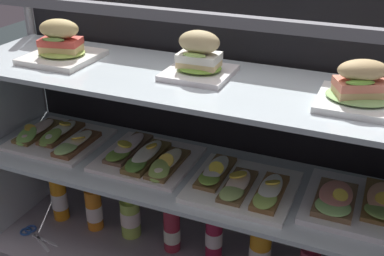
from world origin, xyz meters
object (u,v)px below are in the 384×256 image
(plated_roll_sandwich_center, at_px, (199,59))
(juice_bottle_back_right, at_px, (214,234))
(open_sandwich_tray_near_right_corner, at_px, (146,157))
(open_sandwich_tray_near_left_corner, at_px, (359,204))
(juice_bottle_back_center, at_px, (94,208))
(juice_bottle_tucked_behind, at_px, (59,195))
(juice_bottle_front_middle, at_px, (172,228))
(juice_bottle_near_post, at_px, (260,252))
(open_sandwich_tray_left_of_center, at_px, (58,137))
(juice_bottle_front_left_end, at_px, (130,216))
(kitchen_scissors, at_px, (32,233))
(plated_roll_sandwich_near_right_corner, at_px, (61,46))
(plated_roll_sandwich_near_left_corner, at_px, (360,90))
(open_sandwich_tray_center, at_px, (241,185))

(plated_roll_sandwich_center, bearing_deg, juice_bottle_back_right, 29.22)
(open_sandwich_tray_near_right_corner, height_order, juice_bottle_back_right, open_sandwich_tray_near_right_corner)
(open_sandwich_tray_near_left_corner, height_order, juice_bottle_back_center, open_sandwich_tray_near_left_corner)
(juice_bottle_tucked_behind, xyz_separation_m, juice_bottle_front_middle, (0.46, 0.01, -0.01))
(juice_bottle_tucked_behind, distance_m, juice_bottle_back_right, 0.61)
(open_sandwich_tray_near_right_corner, bearing_deg, juice_bottle_near_post, 5.59)
(open_sandwich_tray_near_left_corner, distance_m, juice_bottle_tucked_behind, 1.07)
(open_sandwich_tray_left_of_center, bearing_deg, juice_bottle_front_left_end, 10.36)
(open_sandwich_tray_near_left_corner, bearing_deg, open_sandwich_tray_near_right_corner, -179.69)
(juice_bottle_front_middle, xyz_separation_m, juice_bottle_near_post, (0.31, 0.00, 0.00))
(open_sandwich_tray_left_of_center, height_order, open_sandwich_tray_near_right_corner, open_sandwich_tray_near_right_corner)
(juice_bottle_near_post, distance_m, kitchen_scissors, 0.83)
(plated_roll_sandwich_center, distance_m, open_sandwich_tray_left_of_center, 0.61)
(open_sandwich_tray_near_left_corner, relative_size, juice_bottle_tucked_behind, 1.15)
(plated_roll_sandwich_near_right_corner, distance_m, juice_bottle_back_center, 0.61)
(plated_roll_sandwich_near_right_corner, xyz_separation_m, open_sandwich_tray_near_right_corner, (0.27, 0.01, -0.33))
(plated_roll_sandwich_near_right_corner, height_order, plated_roll_sandwich_center, plated_roll_sandwich_center)
(plated_roll_sandwich_near_left_corner, xyz_separation_m, juice_bottle_front_middle, (-0.53, 0.05, -0.61))
(open_sandwich_tray_left_of_center, xyz_separation_m, juice_bottle_back_right, (0.56, 0.05, -0.27))
(plated_roll_sandwich_center, distance_m, juice_bottle_back_center, 0.74)
(juice_bottle_tucked_behind, bearing_deg, open_sandwich_tray_center, -4.83)
(open_sandwich_tray_left_of_center, distance_m, juice_bottle_back_center, 0.30)
(open_sandwich_tray_left_of_center, bearing_deg, open_sandwich_tray_near_right_corner, -0.66)
(plated_roll_sandwich_near_right_corner, distance_m, kitchen_scissors, 0.72)
(plated_roll_sandwich_center, bearing_deg, plated_roll_sandwich_near_left_corner, -5.46)
(open_sandwich_tray_near_right_corner, bearing_deg, juice_bottle_back_right, 13.75)
(juice_bottle_back_center, bearing_deg, open_sandwich_tray_near_right_corner, -7.00)
(juice_bottle_back_right, bearing_deg, open_sandwich_tray_near_right_corner, -166.25)
(plated_roll_sandwich_center, xyz_separation_m, juice_bottle_tucked_behind, (-0.56, 0.00, -0.60))
(open_sandwich_tray_left_of_center, relative_size, open_sandwich_tray_near_right_corner, 1.00)
(plated_roll_sandwich_near_right_corner, relative_size, juice_bottle_front_left_end, 1.00)
(juice_bottle_near_post, xyz_separation_m, kitchen_scissors, (-0.81, -0.13, -0.09))
(open_sandwich_tray_center, distance_m, juice_bottle_back_center, 0.64)
(juice_bottle_back_center, bearing_deg, juice_bottle_near_post, 0.64)
(juice_bottle_back_center, bearing_deg, juice_bottle_tucked_behind, -179.48)
(plated_roll_sandwich_center, bearing_deg, plated_roll_sandwich_near_right_corner, -175.47)
(juice_bottle_back_center, distance_m, juice_bottle_front_left_end, 0.14)
(plated_roll_sandwich_near_left_corner, xyz_separation_m, open_sandwich_tray_center, (-0.27, -0.02, -0.33))
(plated_roll_sandwich_near_left_corner, height_order, open_sandwich_tray_near_right_corner, plated_roll_sandwich_near_left_corner)
(plated_roll_sandwich_center, relative_size, juice_bottle_near_post, 0.78)
(plated_roll_sandwich_near_right_corner, relative_size, plated_roll_sandwich_center, 1.13)
(plated_roll_sandwich_near_left_corner, bearing_deg, open_sandwich_tray_left_of_center, 178.86)
(open_sandwich_tray_center, relative_size, juice_bottle_front_left_end, 1.46)
(juice_bottle_near_post, bearing_deg, open_sandwich_tray_near_right_corner, -174.41)
(plated_roll_sandwich_center, distance_m, juice_bottle_front_left_end, 0.68)
(open_sandwich_tray_center, distance_m, juice_bottle_front_middle, 0.39)
(plated_roll_sandwich_near_left_corner, distance_m, juice_bottle_back_center, 1.04)
(open_sandwich_tray_near_right_corner, height_order, juice_bottle_near_post, open_sandwich_tray_near_right_corner)
(plated_roll_sandwich_near_right_corner, xyz_separation_m, kitchen_scissors, (-0.17, -0.09, -0.70))
(plated_roll_sandwich_near_left_corner, relative_size, juice_bottle_back_center, 0.85)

